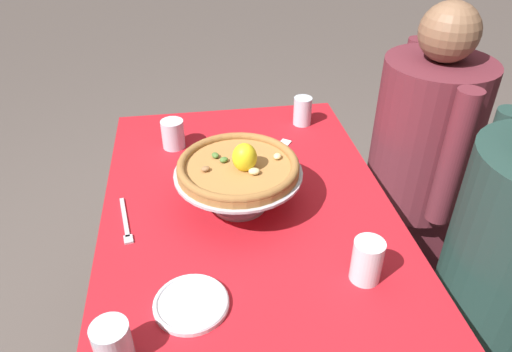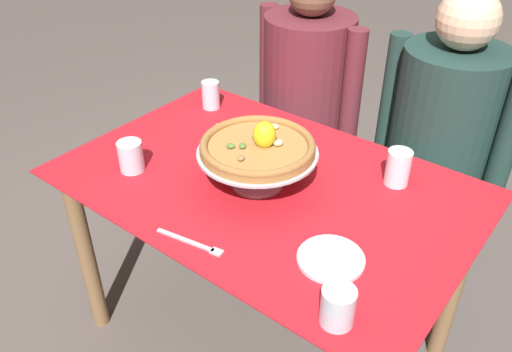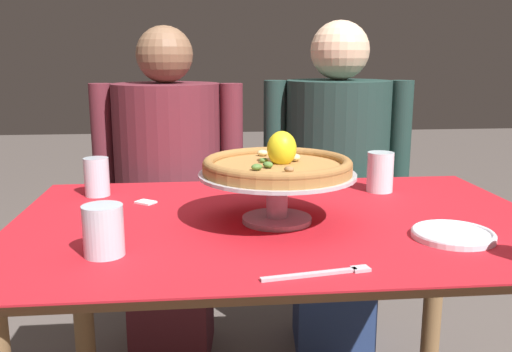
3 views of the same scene
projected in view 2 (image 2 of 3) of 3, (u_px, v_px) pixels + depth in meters
ground_plane at (264, 335)px, 2.04m from camera, size 14.00×14.00×0.00m
dining_table at (265, 209)px, 1.69m from camera, size 1.27×0.85×0.73m
pizza_stand at (258, 161)px, 1.57m from camera, size 0.36×0.36×0.12m
pizza at (258, 145)px, 1.54m from camera, size 0.34×0.34×0.09m
water_glass_back_left at (211, 97)px, 2.03m from camera, size 0.07×0.07×0.11m
water_glass_front_right at (338, 308)px, 1.15m from camera, size 0.08×0.08×0.09m
water_glass_front_left at (131, 158)px, 1.66m from camera, size 0.08×0.08×0.10m
water_glass_back_right at (398, 170)px, 1.60m from camera, size 0.07×0.07×0.11m
side_plate at (331, 258)px, 1.33m from camera, size 0.17×0.17×0.02m
dinner_fork at (193, 243)px, 1.39m from camera, size 0.21×0.05×0.01m
sugar_packet at (222, 127)px, 1.92m from camera, size 0.06×0.06×0.00m
diner_left at (306, 110)px, 2.31m from camera, size 0.53×0.41×1.22m
diner_right at (437, 155)px, 1.98m from camera, size 0.53×0.41×1.24m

